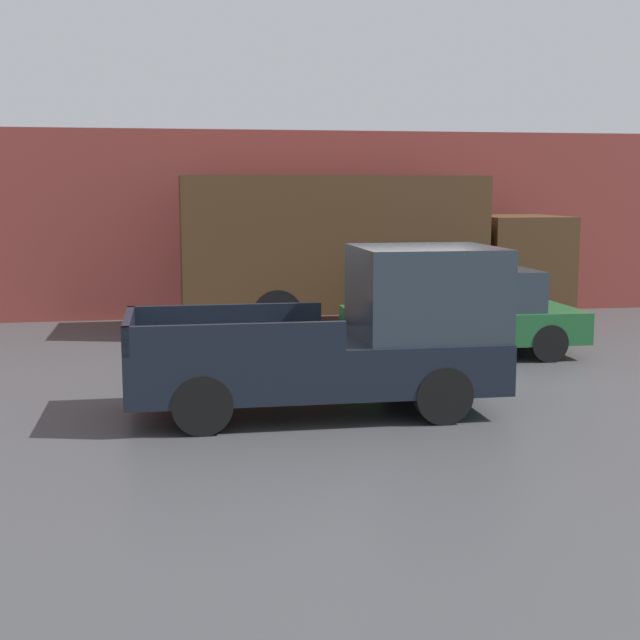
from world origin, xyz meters
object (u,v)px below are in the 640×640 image
car (465,312)px  newspaper_box (307,297)px  delivery_truck (362,246)px  pickup_truck (352,337)px

car → newspaper_box: size_ratio=4.43×
delivery_truck → newspaper_box: delivery_truck is taller
car → newspaper_box: car is taller
delivery_truck → car: bearing=-70.8°
car → pickup_truck: bearing=-127.9°
pickup_truck → newspaper_box: (0.80, 9.10, -0.56)m
pickup_truck → car: 4.74m
pickup_truck → delivery_truck: (1.70, 7.18, 0.77)m
pickup_truck → delivery_truck: bearing=76.7°
newspaper_box → car: bearing=-68.5°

